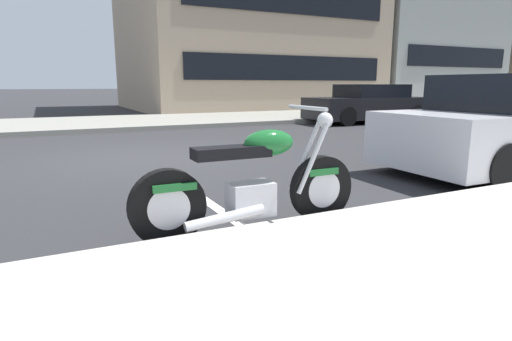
% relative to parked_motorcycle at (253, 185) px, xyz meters
% --- Properties ---
extents(ground_plane, '(260.00, 260.00, 0.00)m').
position_rel_parked_motorcycle_xyz_m(ground_plane, '(-0.04, 4.41, -0.43)').
color(ground_plane, '#28282B').
extents(sidewalk_far_curb, '(120.00, 5.00, 0.14)m').
position_rel_parked_motorcycle_xyz_m(sidewalk_far_curb, '(11.96, 11.40, -0.36)').
color(sidewalk_far_curb, gray).
rests_on(sidewalk_far_curb, ground).
extents(parking_stall_stripe, '(0.12, 2.20, 0.01)m').
position_rel_parked_motorcycle_xyz_m(parking_stall_stripe, '(-0.04, 0.52, -0.43)').
color(parking_stall_stripe, silver).
rests_on(parking_stall_stripe, ground).
extents(parked_motorcycle, '(2.15, 0.62, 1.12)m').
position_rel_parked_motorcycle_xyz_m(parked_motorcycle, '(0.00, 0.00, 0.00)').
color(parked_motorcycle, black).
rests_on(parked_motorcycle, ground).
extents(parked_car_near_corner, '(4.08, 1.97, 1.45)m').
position_rel_parked_motorcycle_xyz_m(parked_car_near_corner, '(4.73, 0.73, 0.25)').
color(parked_car_near_corner, silver).
rests_on(parked_car_near_corner, ground).
extents(car_opposite_curb, '(4.38, 1.89, 1.31)m').
position_rel_parked_motorcycle_xyz_m(car_opposite_curb, '(8.51, 8.30, 0.20)').
color(car_opposite_curb, black).
rests_on(car_opposite_curb, ground).
extents(townhouse_far_uphill, '(11.99, 10.92, 9.29)m').
position_rel_parked_motorcycle_xyz_m(townhouse_far_uphill, '(8.60, 19.13, 4.21)').
color(townhouse_far_uphill, tan).
rests_on(townhouse_far_uphill, ground).
extents(townhouse_behind_pole, '(9.18, 10.36, 12.84)m').
position_rel_parked_motorcycle_xyz_m(townhouse_behind_pole, '(19.58, 18.85, 5.99)').
color(townhouse_behind_pole, '#939993').
rests_on(townhouse_behind_pole, ground).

